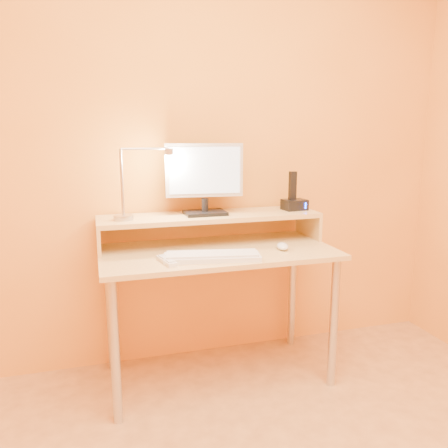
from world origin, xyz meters
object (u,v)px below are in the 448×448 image
object	(u,v)px
lamp_base	(123,217)
keyboard	(212,257)
remote_control	(167,261)
monitor_panel	(204,170)
phone_dock	(294,205)
mouse	(283,246)

from	to	relation	value
lamp_base	keyboard	distance (m)	0.51
keyboard	remote_control	xyz separation A→B (m)	(-0.22, 0.00, -0.00)
monitor_panel	phone_dock	bearing A→B (deg)	4.72
keyboard	remote_control	size ratio (longest dim) A/B	2.85
lamp_base	keyboard	size ratio (longest dim) A/B	0.22
mouse	remote_control	size ratio (longest dim) A/B	0.65
monitor_panel	keyboard	xyz separation A→B (m)	(-0.05, -0.33, -0.39)
phone_dock	mouse	xyz separation A→B (m)	(-0.18, -0.25, -0.17)
lamp_base	mouse	size ratio (longest dim) A/B	0.96
monitor_panel	remote_control	bearing A→B (deg)	-123.29
phone_dock	keyboard	world-z (taller)	phone_dock
monitor_panel	lamp_base	distance (m)	0.49
monitor_panel	remote_control	size ratio (longest dim) A/B	2.58
mouse	lamp_base	bearing A→B (deg)	178.70
mouse	remote_control	bearing A→B (deg)	-159.42
lamp_base	mouse	distance (m)	0.83
monitor_panel	remote_control	world-z (taller)	monitor_panel
mouse	remote_control	xyz separation A→B (m)	(-0.62, -0.07, -0.01)
phone_dock	keyboard	size ratio (longest dim) A/B	0.28
lamp_base	mouse	bearing A→B (deg)	-15.40
lamp_base	keyboard	world-z (taller)	lamp_base
lamp_base	remote_control	size ratio (longest dim) A/B	0.62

